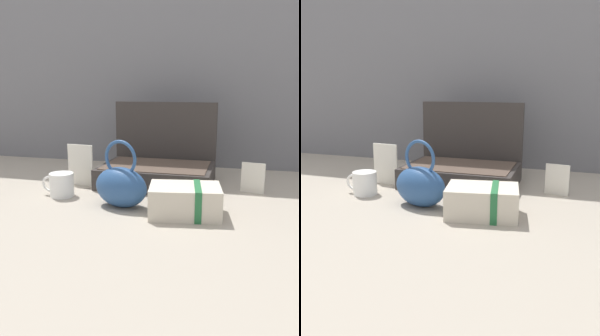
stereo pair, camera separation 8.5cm
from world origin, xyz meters
The scene contains 8 objects.
ground_plane centered at (0.00, 0.00, 0.00)m, with size 6.00×6.00×0.00m, color #9E9384.
back_wall centered at (0.00, 0.58, 0.70)m, with size 3.20×0.06×1.40m, color slate.
open_suitcase centered at (-0.03, 0.20, 0.07)m, with size 0.44×0.31×0.32m.
teal_pouch_handbag centered at (-0.09, -0.13, 0.07)m, with size 0.21×0.15×0.22m.
cream_toiletry_bag centered at (0.13, -0.15, 0.05)m, with size 0.24×0.18×0.10m.
coffee_mug centered at (-0.34, -0.07, 0.04)m, with size 0.12×0.09×0.09m.
info_card_left centered at (0.34, 0.15, 0.06)m, with size 0.09×0.01×0.11m, color silver.
poster_card_right centered at (-0.33, 0.09, 0.08)m, with size 0.11×0.01×0.17m, color silver.
Camera 2 is at (0.37, -1.18, 0.39)m, focal length 38.48 mm.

